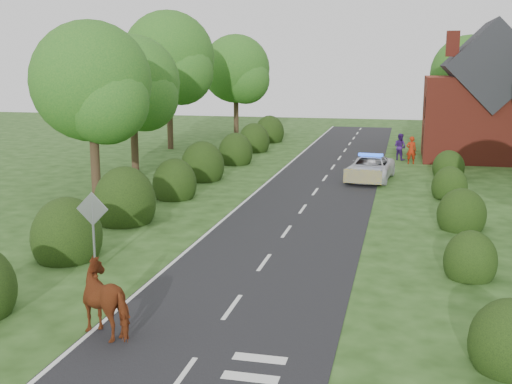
% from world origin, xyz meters
% --- Properties ---
extents(ground, '(120.00, 120.00, 0.00)m').
position_xyz_m(ground, '(0.00, 0.00, 0.00)').
color(ground, '#213E13').
extents(road, '(6.00, 70.00, 0.02)m').
position_xyz_m(road, '(0.00, 15.00, 0.01)').
color(road, black).
rests_on(road, ground).
extents(road_markings, '(4.96, 70.00, 0.01)m').
position_xyz_m(road_markings, '(-1.60, 12.93, 0.03)').
color(road_markings, white).
rests_on(road_markings, road).
extents(hedgerow_left, '(2.75, 50.41, 3.00)m').
position_xyz_m(hedgerow_left, '(-6.51, 11.69, 0.75)').
color(hedgerow_left, black).
rests_on(hedgerow_left, ground).
extents(hedgerow_right, '(2.10, 45.78, 2.10)m').
position_xyz_m(hedgerow_right, '(6.60, 11.21, 0.55)').
color(hedgerow_right, black).
rests_on(hedgerow_right, ground).
extents(tree_left_a, '(5.74, 5.60, 8.38)m').
position_xyz_m(tree_left_a, '(-9.75, 11.86, 5.34)').
color(tree_left_a, '#332316').
rests_on(tree_left_a, ground).
extents(tree_left_b, '(5.74, 5.60, 8.07)m').
position_xyz_m(tree_left_b, '(-11.25, 19.86, 5.04)').
color(tree_left_b, '#332316').
rests_on(tree_left_b, ground).
extents(tree_left_c, '(6.97, 6.80, 10.22)m').
position_xyz_m(tree_left_c, '(-12.70, 29.83, 6.53)').
color(tree_left_c, '#332316').
rests_on(tree_left_c, ground).
extents(tree_left_d, '(6.15, 6.00, 8.89)m').
position_xyz_m(tree_left_d, '(-10.23, 39.85, 5.64)').
color(tree_left_d, '#332316').
rests_on(tree_left_d, ground).
extents(tree_right_c, '(6.15, 6.00, 8.58)m').
position_xyz_m(tree_right_c, '(9.27, 37.85, 5.34)').
color(tree_right_c, '#332316').
rests_on(tree_right_c, ground).
extents(road_sign, '(1.06, 0.08, 2.53)m').
position_xyz_m(road_sign, '(-5.00, 2.00, 1.65)').
color(road_sign, gray).
rests_on(road_sign, ground).
extents(house, '(8.00, 7.40, 9.17)m').
position_xyz_m(house, '(9.49, 30.00, 3.79)').
color(house, maroon).
rests_on(house, ground).
extents(cow, '(2.35, 1.82, 1.48)m').
position_xyz_m(cow, '(-2.42, -2.22, 0.74)').
color(cow, '#5D2D0A').
rests_on(cow, ground).
extents(police_van, '(2.72, 5.08, 1.49)m').
position_xyz_m(police_van, '(2.50, 20.02, 0.67)').
color(police_van, silver).
rests_on(police_van, ground).
extents(pedestrian_red, '(0.70, 0.51, 1.78)m').
position_xyz_m(pedestrian_red, '(4.73, 26.57, 0.89)').
color(pedestrian_red, '#A1220B').
rests_on(pedestrian_red, ground).
extents(pedestrian_purple, '(1.10, 1.07, 1.79)m').
position_xyz_m(pedestrian_purple, '(4.01, 28.08, 0.90)').
color(pedestrian_purple, '#3A1A67').
rests_on(pedestrian_purple, ground).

